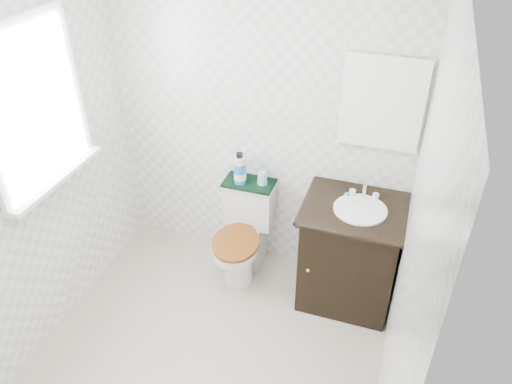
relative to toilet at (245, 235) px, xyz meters
The scene contains 13 objects.
floor 1.02m from the toilet, 87.06° to the right, with size 2.40×2.40×0.00m, color #AFA28D.
wall_back 0.91m from the toilet, 77.62° to the left, with size 2.40×2.40×0.00m, color silver.
wall_left 1.68m from the toilet, 137.20° to the right, with size 2.40×2.40×0.00m, color silver.
wall_right 1.74m from the toilet, 40.21° to the right, with size 2.40×2.40×0.00m, color silver.
window 1.75m from the toilet, 144.70° to the right, with size 0.02×0.70×0.90m, color white.
mirror 1.44m from the toilet, 13.19° to the left, with size 0.50×0.02×0.60m, color silver.
toilet is the anchor object (origin of this frame).
vanity 0.83m from the toilet, ahead, with size 0.67×0.58×0.92m.
trash_bin 0.20m from the toilet, 90.00° to the left, with size 0.22×0.18×0.32m.
towel 0.42m from the toilet, 90.00° to the left, with size 0.38×0.22×0.02m, color black.
mouthwash_bottle 0.54m from the toilet, 124.54° to the left, with size 0.09×0.09×0.25m.
cup 0.49m from the toilet, 52.41° to the left, with size 0.08×0.08×0.10m, color #85BAD9.
soap_bar 0.91m from the toilet, ahead, with size 0.08×0.05×0.02m, color #1A7F6D.
Camera 1 is at (0.98, -1.84, 2.75)m, focal length 35.00 mm.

